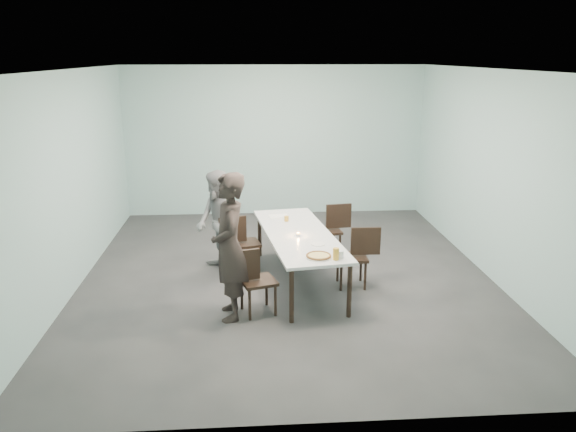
{
  "coord_description": "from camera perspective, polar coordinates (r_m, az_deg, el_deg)",
  "views": [
    {
      "loc": [
        -0.54,
        -7.8,
        3.2
      ],
      "look_at": [
        0.0,
        -0.22,
        1.0
      ],
      "focal_mm": 35.0,
      "sensor_mm": 36.0,
      "label": 1
    }
  ],
  "objects": [
    {
      "name": "chair_far_left",
      "position": [
        8.52,
        -4.9,
        -2.38
      ],
      "size": [
        0.65,
        0.51,
        0.87
      ],
      "rotation": [
        0.0,
        0.0,
        0.23
      ],
      "color": "black",
      "rests_on": "ground"
    },
    {
      "name": "tealight",
      "position": [
        7.84,
        1.04,
        -1.91
      ],
      "size": [
        0.06,
        0.06,
        0.05
      ],
      "color": "silver",
      "rests_on": "table"
    },
    {
      "name": "chair_near_left",
      "position": [
        7.11,
        -3.68,
        -6.19
      ],
      "size": [
        0.65,
        0.53,
        0.87
      ],
      "rotation": [
        0.0,
        0.0,
        0.3
      ],
      "color": "black",
      "rests_on": "ground"
    },
    {
      "name": "chair_near_right",
      "position": [
        8.0,
        7.07,
        -3.69
      ],
      "size": [
        0.61,
        0.43,
        0.87
      ],
      "rotation": [
        0.0,
        0.0,
        3.13
      ],
      "color": "black",
      "rests_on": "ground"
    },
    {
      "name": "diner_far",
      "position": [
        8.4,
        -7.1,
        -0.7
      ],
      "size": [
        0.86,
        0.94,
        1.57
      ],
      "primitive_type": "imported",
      "rotation": [
        0.0,
        0.0,
        -1.13
      ],
      "color": "gray",
      "rests_on": "ground"
    },
    {
      "name": "chair_far_right",
      "position": [
        9.15,
        4.48,
        -1.06
      ],
      "size": [
        0.64,
        0.48,
        0.87
      ],
      "rotation": [
        0.0,
        0.0,
        3.29
      ],
      "color": "black",
      "rests_on": "ground"
    },
    {
      "name": "menu",
      "position": [
        8.79,
        -0.98,
        -0.01
      ],
      "size": [
        0.33,
        0.26,
        0.01
      ],
      "primitive_type": "cube",
      "rotation": [
        0.0,
        0.0,
        0.14
      ],
      "color": "silver",
      "rests_on": "table"
    },
    {
      "name": "beer_glass",
      "position": [
        6.96,
        4.89,
        -3.87
      ],
      "size": [
        0.08,
        0.08,
        0.15
      ],
      "primitive_type": "cylinder",
      "color": "gold",
      "rests_on": "table"
    },
    {
      "name": "room_shell",
      "position": [
        7.91,
        -0.12,
        7.61
      ],
      "size": [
        6.02,
        7.02,
        3.01
      ],
      "color": "#A4CECF",
      "rests_on": "ground"
    },
    {
      "name": "amber_tumbler",
      "position": [
        8.53,
        -0.16,
        -0.27
      ],
      "size": [
        0.07,
        0.07,
        0.08
      ],
      "primitive_type": "cylinder",
      "color": "gold",
      "rests_on": "table"
    },
    {
      "name": "ground",
      "position": [
        8.45,
        -0.11,
        -6.1
      ],
      "size": [
        7.0,
        7.0,
        0.0
      ],
      "primitive_type": "plane",
      "color": "#333335",
      "rests_on": "ground"
    },
    {
      "name": "pizza",
      "position": [
        7.04,
        3.13,
        -4.07
      ],
      "size": [
        0.34,
        0.34,
        0.04
      ],
      "color": "white",
      "rests_on": "table"
    },
    {
      "name": "water_tumbler",
      "position": [
        7.04,
        5.35,
        -3.89
      ],
      "size": [
        0.08,
        0.08,
        0.09
      ],
      "primitive_type": "cylinder",
      "color": "silver",
      "rests_on": "table"
    },
    {
      "name": "side_plate",
      "position": [
        7.51,
        3.07,
        -2.87
      ],
      "size": [
        0.18,
        0.18,
        0.01
      ],
      "primitive_type": "cylinder",
      "color": "white",
      "rests_on": "table"
    },
    {
      "name": "table",
      "position": [
        7.99,
        1.09,
        -2.14
      ],
      "size": [
        1.25,
        2.7,
        0.75
      ],
      "rotation": [
        0.0,
        0.0,
        0.14
      ],
      "color": "white",
      "rests_on": "ground"
    },
    {
      "name": "diner_near",
      "position": [
        6.91,
        -5.96,
        -3.15
      ],
      "size": [
        0.52,
        0.72,
        1.85
      ],
      "primitive_type": "imported",
      "rotation": [
        0.0,
        0.0,
        -1.46
      ],
      "color": "black",
      "rests_on": "ground"
    }
  ]
}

